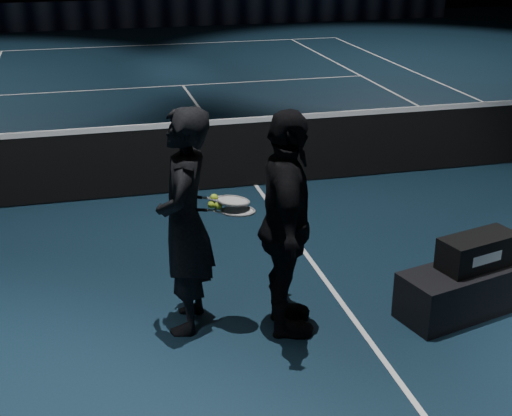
{
  "coord_description": "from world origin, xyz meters",
  "views": [
    {
      "loc": [
        -2.22,
        -8.73,
        3.34
      ],
      "look_at": [
        -0.86,
        -3.41,
        1.1
      ],
      "focal_mm": 50.0,
      "sensor_mm": 36.0,
      "label": 1
    }
  ],
  "objects_px": {
    "racket_bag": "(478,251)",
    "racket_upper": "(233,201)",
    "racket_lower": "(238,211)",
    "player_a": "(185,222)",
    "player_b": "(286,226)",
    "player_bench": "(473,287)",
    "tennis_balls": "(215,203)"
  },
  "relations": [
    {
      "from": "player_bench",
      "to": "racket_lower",
      "type": "relative_size",
      "value": 2.15
    },
    {
      "from": "player_b",
      "to": "racket_upper",
      "type": "bearing_deg",
      "value": 77.32
    },
    {
      "from": "tennis_balls",
      "to": "player_bench",
      "type": "bearing_deg",
      "value": -7.16
    },
    {
      "from": "player_b",
      "to": "racket_lower",
      "type": "relative_size",
      "value": 2.89
    },
    {
      "from": "racket_bag",
      "to": "player_a",
      "type": "distance_m",
      "value": 2.62
    },
    {
      "from": "player_b",
      "to": "racket_upper",
      "type": "relative_size",
      "value": 2.89
    },
    {
      "from": "player_a",
      "to": "player_b",
      "type": "xyz_separation_m",
      "value": [
        0.8,
        -0.28,
        0.0
      ]
    },
    {
      "from": "player_b",
      "to": "racket_lower",
      "type": "height_order",
      "value": "player_b"
    },
    {
      "from": "racket_lower",
      "to": "tennis_balls",
      "type": "height_order",
      "value": "tennis_balls"
    },
    {
      "from": "player_b",
      "to": "tennis_balls",
      "type": "relative_size",
      "value": 16.39
    },
    {
      "from": "player_bench",
      "to": "player_b",
      "type": "relative_size",
      "value": 0.74
    },
    {
      "from": "racket_bag",
      "to": "racket_lower",
      "type": "bearing_deg",
      "value": 159.85
    },
    {
      "from": "tennis_balls",
      "to": "racket_upper",
      "type": "bearing_deg",
      "value": -5.69
    },
    {
      "from": "player_bench",
      "to": "racket_bag",
      "type": "height_order",
      "value": "racket_bag"
    },
    {
      "from": "racket_bag",
      "to": "player_b",
      "type": "relative_size",
      "value": 0.37
    },
    {
      "from": "racket_bag",
      "to": "racket_upper",
      "type": "height_order",
      "value": "racket_upper"
    },
    {
      "from": "player_bench",
      "to": "player_b",
      "type": "bearing_deg",
      "value": 162.84
    },
    {
      "from": "racket_upper",
      "to": "tennis_balls",
      "type": "distance_m",
      "value": 0.15
    },
    {
      "from": "player_bench",
      "to": "tennis_balls",
      "type": "relative_size",
      "value": 12.17
    },
    {
      "from": "player_bench",
      "to": "racket_upper",
      "type": "relative_size",
      "value": 2.15
    },
    {
      "from": "racket_lower",
      "to": "racket_upper",
      "type": "xyz_separation_m",
      "value": [
        -0.03,
        0.05,
        0.08
      ]
    },
    {
      "from": "tennis_balls",
      "to": "racket_lower",
      "type": "bearing_deg",
      "value": -20.73
    },
    {
      "from": "player_a",
      "to": "racket_lower",
      "type": "relative_size",
      "value": 2.89
    },
    {
      "from": "player_a",
      "to": "racket_upper",
      "type": "distance_m",
      "value": 0.44
    },
    {
      "from": "player_bench",
      "to": "player_b",
      "type": "distance_m",
      "value": 1.92
    },
    {
      "from": "player_b",
      "to": "player_a",
      "type": "bearing_deg",
      "value": 82.4
    },
    {
      "from": "racket_lower",
      "to": "racket_upper",
      "type": "height_order",
      "value": "racket_upper"
    },
    {
      "from": "racket_bag",
      "to": "racket_upper",
      "type": "relative_size",
      "value": 1.07
    },
    {
      "from": "player_bench",
      "to": "racket_upper",
      "type": "xyz_separation_m",
      "value": [
        -2.18,
        0.28,
        0.96
      ]
    },
    {
      "from": "racket_bag",
      "to": "racket_upper",
      "type": "xyz_separation_m",
      "value": [
        -2.18,
        0.28,
        0.59
      ]
    },
    {
      "from": "racket_bag",
      "to": "player_bench",
      "type": "bearing_deg",
      "value": 0.0
    },
    {
      "from": "racket_bag",
      "to": "player_a",
      "type": "relative_size",
      "value": 0.37
    }
  ]
}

